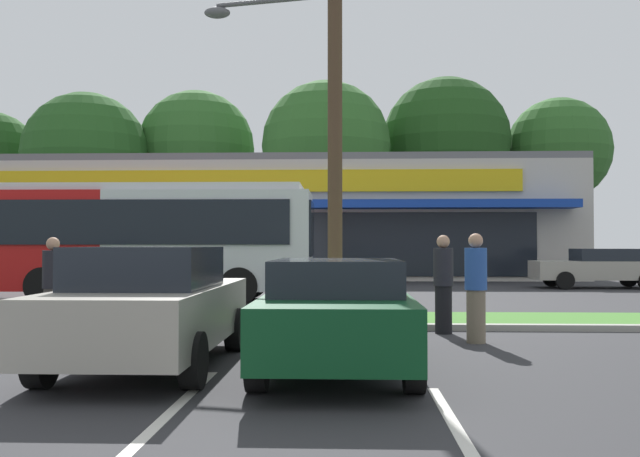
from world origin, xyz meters
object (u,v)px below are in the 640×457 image
city_bus (94,238)px  pedestrian_near_bench (53,286)px  utility_pole (328,78)px  car_3 (599,268)px  pedestrian_mid (476,288)px  car_4 (151,306)px  pedestrian_by_pole (443,284)px  car_1 (337,311)px

city_bus → pedestrian_near_bench: size_ratio=7.13×
utility_pole → car_3: (9.57, 11.66, -4.27)m
car_3 → pedestrian_mid: pedestrian_mid is taller
car_3 → pedestrian_near_bench: 20.00m
pedestrian_near_bench → pedestrian_mid: size_ratio=0.97×
city_bus → car_4: 11.40m
utility_pole → car_3: utility_pole is taller
utility_pole → pedestrian_mid: size_ratio=5.25×
city_bus → pedestrian_by_pole: city_bus is taller
pedestrian_near_bench → pedestrian_by_pole: pedestrian_by_pole is taller
city_bus → pedestrian_mid: size_ratio=6.92×
car_1 → car_4: bearing=89.4°
car_3 → pedestrian_by_pole: 15.25m
pedestrian_near_bench → pedestrian_by_pole: bearing=73.6°
car_1 → pedestrian_mid: pedestrian_mid is taller
car_1 → pedestrian_mid: bearing=-41.9°
utility_pole → city_bus: size_ratio=0.76×
city_bus → pedestrian_mid: city_bus is taller
pedestrian_by_pole → pedestrian_mid: (0.37, -1.18, 0.01)m
car_1 → car_3: car_3 is taller
city_bus → car_1: 12.60m
car_3 → pedestrian_by_pole: size_ratio=2.61×
car_3 → pedestrian_mid: (-7.08, -14.49, 0.14)m
utility_pole → city_bus: (-6.74, 5.13, -3.25)m
pedestrian_near_bench → pedestrian_mid: (7.22, -0.51, 0.03)m
pedestrian_near_bench → utility_pole: bearing=94.1°
car_3 → pedestrian_near_bench: pedestrian_near_bench is taller
car_3 → car_4: size_ratio=1.01×
car_3 → pedestrian_mid: 16.13m
utility_pole → car_4: (-2.15, -5.27, -4.22)m
car_4 → pedestrian_near_bench: bearing=41.0°
pedestrian_near_bench → pedestrian_mid: bearing=64.0°
utility_pole → pedestrian_near_bench: (-4.73, -2.31, -4.15)m
utility_pole → car_1: utility_pole is taller
pedestrian_mid → pedestrian_by_pole: bearing=54.0°
car_3 → utility_pole: bearing=50.6°
pedestrian_mid → car_3: bearing=10.7°
car_4 → car_1: bearing=-90.6°
pedestrian_by_pole → pedestrian_near_bench: bearing=-150.7°
city_bus → car_4: city_bus is taller
car_1 → pedestrian_near_bench: size_ratio=2.78×
utility_pole → pedestrian_by_pole: 4.93m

